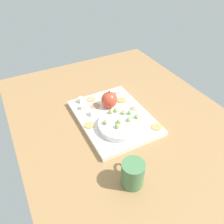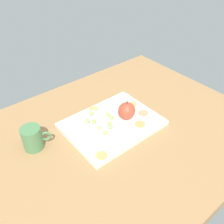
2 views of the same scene
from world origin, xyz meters
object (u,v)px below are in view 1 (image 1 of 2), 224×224
at_px(cheese_cube_3, 93,113).
at_px(cracker_3, 107,96).
at_px(grape_1, 129,119).
at_px(grape_4, 116,110).
at_px(serving_dish, 121,125).
at_px(cheese_cube_4, 118,92).
at_px(cracker_1, 95,106).
at_px(grape_7, 123,112).
at_px(cheese_cube_1, 81,100).
at_px(cracker_2, 91,99).
at_px(cup, 133,173).
at_px(grape_8, 111,112).
at_px(cracker_5, 156,127).
at_px(grape_0, 130,112).
at_px(grape_5, 105,122).
at_px(grape_6, 137,116).
at_px(cheese_cube_0, 136,107).
at_px(grape_3, 117,126).
at_px(cracker_4, 89,125).
at_px(cracker_0, 122,100).
at_px(cheese_cube_2, 84,107).
at_px(grape_2, 119,122).
at_px(apple_whole, 109,100).
at_px(platter, 114,117).

distance_m(cheese_cube_3, cracker_3, 0.14).
height_order(grape_1, grape_4, same).
xyz_separation_m(serving_dish, cheese_cube_4, (0.20, -0.10, -0.00)).
bearing_deg(cracker_1, serving_dish, -168.91).
bearing_deg(grape_7, cheese_cube_1, 30.69).
distance_m(cracker_2, cup, 0.44).
bearing_deg(grape_8, grape_7, -117.60).
height_order(cracker_1, cracker_3, same).
height_order(cracker_2, grape_1, grape_1).
height_order(cheese_cube_3, cracker_5, cheese_cube_3).
distance_m(grape_0, grape_5, 0.11).
relative_size(cracker_3, grape_6, 2.08).
bearing_deg(cheese_cube_0, grape_8, 92.91).
bearing_deg(grape_8, cracker_2, 6.94).
bearing_deg(grape_5, cracker_1, -8.56).
height_order(cheese_cube_4, grape_5, grape_5).
height_order(grape_0, grape_3, same).
height_order(grape_1, grape_7, grape_1).
bearing_deg(cracker_4, cracker_5, -120.71).
relative_size(cracker_0, grape_5, 2.08).
distance_m(grape_6, cup, 0.26).
bearing_deg(serving_dish, cheese_cube_2, 25.43).
bearing_deg(grape_8, grape_2, -179.04).
relative_size(cheese_cube_2, grape_8, 1.15).
bearing_deg(grape_5, cheese_cube_1, 5.53).
bearing_deg(cheese_cube_1, grape_6, -148.19).
xyz_separation_m(cracker_0, grape_1, (-0.16, 0.06, 0.03)).
distance_m(apple_whole, grape_7, 0.10).
xyz_separation_m(cheese_cube_2, cracker_3, (0.04, -0.13, -0.01)).
bearing_deg(cracker_2, cup, 173.07).
xyz_separation_m(cracker_2, grape_0, (-0.19, -0.08, 0.03)).
height_order(apple_whole, cheese_cube_4, apple_whole).
height_order(cracker_4, grape_5, grape_5).
distance_m(cracker_5, grape_1, 0.11).
bearing_deg(cheese_cube_0, cheese_cube_1, 50.26).
xyz_separation_m(cracker_1, grape_4, (-0.10, -0.05, 0.03)).
relative_size(cracker_2, grape_6, 2.08).
bearing_deg(cheese_cube_0, cracker_5, -175.61).
height_order(cracker_0, grape_6, grape_6).
xyz_separation_m(apple_whole, cheese_cube_2, (0.04, 0.10, -0.02)).
distance_m(cheese_cube_4, grape_5, 0.24).
height_order(cheese_cube_3, grape_7, grape_7).
xyz_separation_m(cheese_cube_1, grape_1, (-0.23, -0.11, 0.02)).
bearing_deg(grape_5, grape_1, -107.13).
relative_size(cracker_2, cracker_4, 1.00).
xyz_separation_m(platter, cheese_cube_2, (0.10, 0.09, 0.02)).
bearing_deg(serving_dish, grape_5, 69.50).
bearing_deg(grape_7, serving_dish, 139.79).
bearing_deg(cracker_0, cheese_cube_3, 101.44).
bearing_deg(cup, cheese_cube_3, -2.70).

